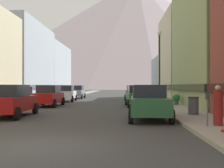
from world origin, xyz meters
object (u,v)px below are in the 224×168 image
object	(u,v)px
trash_bin_right	(193,106)
streetlamp_right	(159,57)
car_left_2	(66,93)
car_right_2	(134,93)
potted_plant_1	(10,98)
car_left_1	(48,96)
parking_meter_near	(207,104)
potted_plant_0	(176,99)
car_left_0	(10,101)
car_left_3	(77,92)
car_right_1	(138,96)
pedestrian_0	(154,92)
car_right_0	(149,102)
pedestrian_2	(30,94)
pedestrian_1	(218,107)

from	to	relation	value
trash_bin_right	streetlamp_right	size ratio (longest dim) A/B	0.17
car_left_2	trash_bin_right	distance (m)	18.19
car_right_2	potted_plant_1	bearing A→B (deg)	-140.43
car_left_1	streetlamp_right	distance (m)	9.78
parking_meter_near	potted_plant_0	distance (m)	12.57
car_right_2	streetlamp_right	xyz separation A→B (m)	(1.55, -10.34, 3.09)
car_left_0	car_left_3	xyz separation A→B (m)	(-0.00, 22.70, 0.00)
car_right_1	pedestrian_0	xyz separation A→B (m)	(2.45, 9.90, 0.06)
potted_plant_1	streetlamp_right	bearing A→B (deg)	-6.54
car_left_0	streetlamp_right	xyz separation A→B (m)	(9.15, 6.40, 3.09)
parking_meter_near	trash_bin_right	distance (m)	4.50
car_right_1	pedestrian_0	bearing A→B (deg)	76.08
car_right_2	parking_meter_near	distance (m)	21.15
car_right_0	streetlamp_right	world-z (taller)	streetlamp_right
car_left_0	potted_plant_1	xyz separation A→B (m)	(-3.20, 7.82, -0.23)
car_left_2	car_left_3	size ratio (longest dim) A/B	1.01
potted_plant_0	pedestrian_2	size ratio (longest dim) A/B	0.51
car_left_0	pedestrian_1	world-z (taller)	car_left_0
car_left_3	parking_meter_near	size ratio (longest dim) A/B	3.34
car_right_0	parking_meter_near	size ratio (longest dim) A/B	3.35
pedestrian_0	car_left_0	bearing A→B (deg)	-119.16
potted_plant_0	pedestrian_0	bearing A→B (deg)	94.37
car_right_0	potted_plant_1	xyz separation A→B (m)	(-10.80, 8.76, -0.23)
streetlamp_right	potted_plant_0	bearing A→B (deg)	47.26
car_left_1	car_right_1	distance (m)	7.60
car_left_0	pedestrian_0	world-z (taller)	pedestrian_0
car_left_3	pedestrian_1	xyz separation A→B (m)	(10.05, -26.74, -0.01)
car_left_1	streetlamp_right	bearing A→B (deg)	-9.70
pedestrian_2	streetlamp_right	distance (m)	12.75
car_left_1	pedestrian_1	bearing A→B (deg)	-50.07
parking_meter_near	potted_plant_0	bearing A→B (deg)	84.29
car_left_1	car_right_0	size ratio (longest dim) A/B	0.99
parking_meter_near	pedestrian_1	distance (m)	0.58
trash_bin_right	pedestrian_2	world-z (taller)	pedestrian_2
car_left_1	car_right_2	size ratio (longest dim) A/B	0.99
parking_meter_near	pedestrian_2	size ratio (longest dim) A/B	0.78
car_left_1	pedestrian_1	world-z (taller)	car_left_1
parking_meter_near	car_left_3	bearing A→B (deg)	109.47
car_left_0	potted_plant_0	world-z (taller)	car_left_0
trash_bin_right	parking_meter_near	bearing A→B (deg)	-97.70
parking_meter_near	trash_bin_right	bearing A→B (deg)	82.30
car_left_1	potted_plant_0	distance (m)	10.81
pedestrian_0	pedestrian_1	bearing A→B (deg)	-90.00
car_right_1	potted_plant_0	distance (m)	3.21
car_right_2	pedestrian_2	world-z (taller)	pedestrian_2
car_right_0	car_right_2	size ratio (longest dim) A/B	1.00
trash_bin_right	pedestrian_0	size ratio (longest dim) A/B	0.56
car_left_3	parking_meter_near	distance (m)	28.65
car_left_1	potted_plant_1	bearing A→B (deg)	-177.35
pedestrian_1	potted_plant_0	bearing A→B (deg)	86.49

